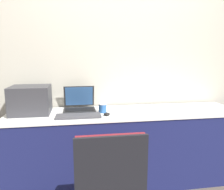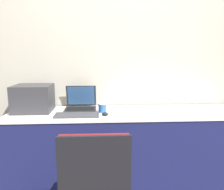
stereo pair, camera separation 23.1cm
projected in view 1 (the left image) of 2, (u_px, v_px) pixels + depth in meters
wall_back at (120, 63)px, 2.61m from camera, size 8.00×0.05×2.60m
table at (126, 146)px, 2.41m from camera, size 2.49×0.62×0.79m
printer at (31, 99)px, 2.24m from camera, size 0.39×0.34×0.29m
laptop_left at (79, 105)px, 2.41m from camera, size 0.34×0.31×0.26m
external_keyboard at (78, 116)px, 2.13m from camera, size 0.44×0.18×0.02m
coffee_cup at (103, 108)px, 2.30m from camera, size 0.09×0.09×0.10m
mouse at (107, 114)px, 2.17m from camera, size 0.07×0.06×0.03m
chair at (109, 179)px, 1.48m from camera, size 0.46×0.48×0.91m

